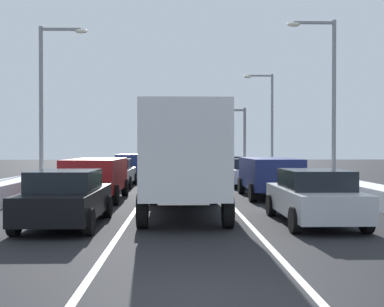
{
  "coord_description": "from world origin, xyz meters",
  "views": [
    {
      "loc": [
        -0.25,
        -6.55,
        2.13
      ],
      "look_at": [
        0.73,
        28.26,
        1.68
      ],
      "focal_mm": 45.54,
      "sensor_mm": 36.0,
      "label": 1
    }
  ],
  "objects_px": {
    "sedan_silver_left_lane_third": "(115,173)",
    "traffic_light_gantry": "(208,122)",
    "sedan_white_right_lane_third": "(247,172)",
    "suv_tan_center_lane_third": "(183,166)",
    "sedan_maroon_right_lane_fourth": "(228,167)",
    "sedan_black_left_lane_nearest": "(66,198)",
    "suv_red_left_lane_second": "(96,175)",
    "sedan_silver_right_lane_nearest": "(314,196)",
    "sedan_green_center_lane_second": "(180,176)",
    "street_lamp_left_mid": "(47,91)",
    "sedan_gray_center_lane_fourth": "(181,166)",
    "street_lamp_right_mid": "(328,88)",
    "street_lamp_right_far": "(268,113)",
    "suv_navy_right_lane_second": "(269,174)",
    "suv_navy_left_lane_fourth": "(134,164)",
    "box_truck_center_lane_nearest": "(184,155)"
  },
  "relations": [
    {
      "from": "suv_red_left_lane_second",
      "to": "suv_navy_left_lane_fourth",
      "type": "relative_size",
      "value": 1.0
    },
    {
      "from": "sedan_white_right_lane_third",
      "to": "sedan_black_left_lane_nearest",
      "type": "xyz_separation_m",
      "value": [
        -6.76,
        -12.96,
        0.0
      ]
    },
    {
      "from": "sedan_maroon_right_lane_fourth",
      "to": "sedan_green_center_lane_second",
      "type": "distance_m",
      "value": 10.92
    },
    {
      "from": "sedan_green_center_lane_second",
      "to": "street_lamp_right_far",
      "type": "relative_size",
      "value": 0.52
    },
    {
      "from": "sedan_silver_left_lane_third",
      "to": "sedan_green_center_lane_second",
      "type": "bearing_deg",
      "value": -45.49
    },
    {
      "from": "box_truck_center_lane_nearest",
      "to": "street_lamp_right_mid",
      "type": "relative_size",
      "value": 0.8
    },
    {
      "from": "street_lamp_left_mid",
      "to": "street_lamp_right_mid",
      "type": "bearing_deg",
      "value": -3.55
    },
    {
      "from": "suv_red_left_lane_second",
      "to": "suv_navy_left_lane_fourth",
      "type": "distance_m",
      "value": 13.15
    },
    {
      "from": "sedan_maroon_right_lane_fourth",
      "to": "traffic_light_gantry",
      "type": "relative_size",
      "value": 0.41
    },
    {
      "from": "suv_navy_right_lane_second",
      "to": "traffic_light_gantry",
      "type": "relative_size",
      "value": 0.45
    },
    {
      "from": "sedan_silver_right_lane_nearest",
      "to": "street_lamp_right_mid",
      "type": "height_order",
      "value": "street_lamp_right_mid"
    },
    {
      "from": "suv_navy_right_lane_second",
      "to": "suv_red_left_lane_second",
      "type": "relative_size",
      "value": 1.0
    },
    {
      "from": "street_lamp_right_mid",
      "to": "sedan_gray_center_lane_fourth",
      "type": "bearing_deg",
      "value": 129.11
    },
    {
      "from": "sedan_gray_center_lane_fourth",
      "to": "traffic_light_gantry",
      "type": "distance_m",
      "value": 14.95
    },
    {
      "from": "suv_tan_center_lane_third",
      "to": "sedan_black_left_lane_nearest",
      "type": "height_order",
      "value": "suv_tan_center_lane_third"
    },
    {
      "from": "sedan_silver_left_lane_third",
      "to": "traffic_light_gantry",
      "type": "height_order",
      "value": "traffic_light_gantry"
    },
    {
      "from": "suv_navy_right_lane_second",
      "to": "street_lamp_left_mid",
      "type": "distance_m",
      "value": 13.52
    },
    {
      "from": "suv_tan_center_lane_third",
      "to": "suv_navy_left_lane_fourth",
      "type": "xyz_separation_m",
      "value": [
        -3.28,
        3.15,
        0.0
      ]
    },
    {
      "from": "street_lamp_right_mid",
      "to": "sedan_white_right_lane_third",
      "type": "bearing_deg",
      "value": 178.23
    },
    {
      "from": "sedan_silver_right_lane_nearest",
      "to": "sedan_gray_center_lane_fourth",
      "type": "distance_m",
      "value": 22.67
    },
    {
      "from": "suv_tan_center_lane_third",
      "to": "suv_navy_left_lane_fourth",
      "type": "relative_size",
      "value": 1.0
    },
    {
      "from": "suv_red_left_lane_second",
      "to": "traffic_light_gantry",
      "type": "distance_m",
      "value": 31.2
    },
    {
      "from": "sedan_black_left_lane_nearest",
      "to": "suv_red_left_lane_second",
      "type": "bearing_deg",
      "value": 92.17
    },
    {
      "from": "suv_navy_right_lane_second",
      "to": "suv_navy_left_lane_fourth",
      "type": "height_order",
      "value": "same"
    },
    {
      "from": "box_truck_center_lane_nearest",
      "to": "sedan_black_left_lane_nearest",
      "type": "distance_m",
      "value": 3.94
    },
    {
      "from": "sedan_maroon_right_lane_fourth",
      "to": "suv_red_left_lane_second",
      "type": "height_order",
      "value": "suv_red_left_lane_second"
    },
    {
      "from": "sedan_gray_center_lane_fourth",
      "to": "street_lamp_right_mid",
      "type": "height_order",
      "value": "street_lamp_right_mid"
    },
    {
      "from": "suv_red_left_lane_second",
      "to": "street_lamp_left_mid",
      "type": "distance_m",
      "value": 9.4
    },
    {
      "from": "sedan_gray_center_lane_fourth",
      "to": "street_lamp_right_mid",
      "type": "xyz_separation_m",
      "value": [
        7.89,
        -9.7,
        4.56
      ]
    },
    {
      "from": "street_lamp_right_mid",
      "to": "sedan_maroon_right_lane_fourth",
      "type": "bearing_deg",
      "value": 123.45
    },
    {
      "from": "box_truck_center_lane_nearest",
      "to": "street_lamp_right_far",
      "type": "xyz_separation_m",
      "value": [
        7.9,
        28.21,
        3.26
      ]
    },
    {
      "from": "sedan_white_right_lane_third",
      "to": "sedan_maroon_right_lane_fourth",
      "type": "bearing_deg",
      "value": 92.46
    },
    {
      "from": "suv_navy_right_lane_second",
      "to": "sedan_maroon_right_lane_fourth",
      "type": "relative_size",
      "value": 1.09
    },
    {
      "from": "sedan_black_left_lane_nearest",
      "to": "sedan_green_center_lane_second",
      "type": "bearing_deg",
      "value": 71.84
    },
    {
      "from": "sedan_black_left_lane_nearest",
      "to": "sedan_silver_left_lane_third",
      "type": "height_order",
      "value": "same"
    },
    {
      "from": "suv_navy_left_lane_fourth",
      "to": "street_lamp_right_mid",
      "type": "distance_m",
      "value": 13.59
    },
    {
      "from": "sedan_black_left_lane_nearest",
      "to": "street_lamp_left_mid",
      "type": "distance_m",
      "value": 15.06
    },
    {
      "from": "box_truck_center_lane_nearest",
      "to": "suv_navy_right_lane_second",
      "type": "bearing_deg",
      "value": 55.09
    },
    {
      "from": "sedan_white_right_lane_third",
      "to": "sedan_silver_left_lane_third",
      "type": "xyz_separation_m",
      "value": [
        -7.1,
        0.03,
        0.0
      ]
    },
    {
      "from": "suv_red_left_lane_second",
      "to": "sedan_silver_left_lane_third",
      "type": "distance_m",
      "value": 6.67
    },
    {
      "from": "traffic_light_gantry",
      "to": "street_lamp_right_far",
      "type": "height_order",
      "value": "street_lamp_right_far"
    },
    {
      "from": "traffic_light_gantry",
      "to": "sedan_black_left_lane_nearest",
      "type": "bearing_deg",
      "value": -99.39
    },
    {
      "from": "sedan_silver_right_lane_nearest",
      "to": "street_lamp_right_far",
      "type": "bearing_deg",
      "value": 81.82
    },
    {
      "from": "sedan_black_left_lane_nearest",
      "to": "street_lamp_right_mid",
      "type": "xyz_separation_m",
      "value": [
        11.12,
        12.83,
        4.56
      ]
    },
    {
      "from": "sedan_green_center_lane_second",
      "to": "traffic_light_gantry",
      "type": "bearing_deg",
      "value": 83.8
    },
    {
      "from": "sedan_gray_center_lane_fourth",
      "to": "suv_red_left_lane_second",
      "type": "distance_m",
      "value": 16.57
    },
    {
      "from": "sedan_white_right_lane_third",
      "to": "suv_tan_center_lane_third",
      "type": "relative_size",
      "value": 0.92
    },
    {
      "from": "sedan_silver_right_lane_nearest",
      "to": "box_truck_center_lane_nearest",
      "type": "relative_size",
      "value": 0.63
    },
    {
      "from": "sedan_silver_left_lane_third",
      "to": "street_lamp_right_far",
      "type": "xyz_separation_m",
      "value": [
        11.46,
        17.18,
        4.4
      ]
    },
    {
      "from": "sedan_silver_right_lane_nearest",
      "to": "sedan_silver_left_lane_third",
      "type": "height_order",
      "value": "same"
    }
  ]
}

